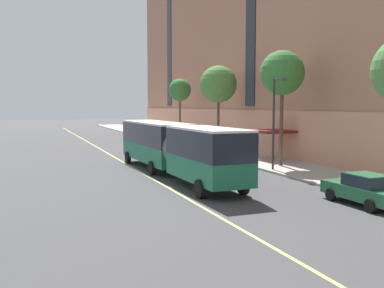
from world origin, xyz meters
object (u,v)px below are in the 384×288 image
object	(u,v)px
street_tree_mid_block	(282,73)
street_lamp	(275,114)
parked_car_champagne_2	(218,154)
parked_car_green_0	(365,189)
parked_car_champagne_3	(165,141)
city_bus	(173,146)
street_tree_far_uptown	(218,84)
street_tree_far_downtown	(180,90)

from	to	relation	value
street_tree_mid_block	street_lamp	size ratio (longest dim) A/B	1.34
parked_car_champagne_2	parked_car_green_0	bearing A→B (deg)	-89.36
street_lamp	parked_car_champagne_3	bearing A→B (deg)	94.94
parked_car_champagne_2	parked_car_champagne_3	world-z (taller)	same
parked_car_green_0	street_tree_mid_block	size ratio (longest dim) A/B	0.51
parked_car_green_0	parked_car_champagne_3	distance (m)	32.51
city_bus	street_tree_far_uptown	bearing A→B (deg)	55.00
parked_car_champagne_2	street_tree_mid_block	bearing A→B (deg)	-48.98
city_bus	parked_car_champagne_3	world-z (taller)	city_bus
parked_car_green_0	street_tree_mid_block	xyz separation A→B (m)	(3.36, 13.10, 6.54)
parked_car_champagne_2	parked_car_champagne_3	size ratio (longest dim) A/B	1.10
parked_car_green_0	parked_car_champagne_2	world-z (taller)	same
parked_car_champagne_3	street_lamp	size ratio (longest dim) A/B	0.65
street_tree_far_uptown	street_lamp	world-z (taller)	street_tree_far_uptown
street_tree_mid_block	street_tree_far_downtown	world-z (taller)	street_tree_mid_block
city_bus	street_tree_mid_block	xyz separation A→B (m)	(9.23, 1.02, 5.24)
city_bus	parked_car_green_0	xyz separation A→B (m)	(5.87, -12.09, -1.30)
city_bus	street_lamp	distance (m)	7.92
parked_car_green_0	street_tree_far_uptown	xyz separation A→B (m)	(3.36, 25.27, 6.22)
parked_car_champagne_2	street_lamp	bearing A→B (deg)	-72.40
city_bus	street_tree_far_downtown	xyz separation A→B (m)	(9.23, 25.35, 4.71)
parked_car_green_0	street_tree_mid_block	world-z (taller)	street_tree_mid_block
parked_car_champagne_3	street_tree_far_uptown	world-z (taller)	street_tree_far_uptown
parked_car_champagne_2	street_lamp	xyz separation A→B (m)	(1.89, -5.96, 3.48)
parked_car_champagne_3	street_tree_far_downtown	world-z (taller)	street_tree_far_downtown
city_bus	parked_car_green_0	bearing A→B (deg)	-64.10
street_tree_far_uptown	street_tree_far_downtown	bearing A→B (deg)	90.00
city_bus	parked_car_champagne_2	xyz separation A→B (m)	(5.67, 5.11, -1.30)
street_lamp	city_bus	bearing A→B (deg)	173.59
street_tree_far_uptown	parked_car_green_0	bearing A→B (deg)	-97.58
city_bus	street_tree_far_uptown	size ratio (longest dim) A/B	2.13
street_tree_far_downtown	parked_car_champagne_3	bearing A→B (deg)	-125.42
street_lamp	street_tree_far_uptown	bearing A→B (deg)	83.22
street_tree_mid_block	street_tree_far_uptown	xyz separation A→B (m)	(0.00, 12.17, -0.33)
city_bus	street_tree_mid_block	distance (m)	10.66
city_bus	street_lamp	size ratio (longest dim) A/B	2.79
street_tree_far_uptown	parked_car_champagne_2	bearing A→B (deg)	-113.77
city_bus	parked_car_champagne_3	distance (m)	21.25
parked_car_champagne_3	street_tree_far_downtown	bearing A→B (deg)	54.58
parked_car_champagne_3	city_bus	bearing A→B (deg)	-105.66
street_tree_far_uptown	city_bus	bearing A→B (deg)	-125.00
street_tree_mid_block	street_lamp	bearing A→B (deg)	-131.80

